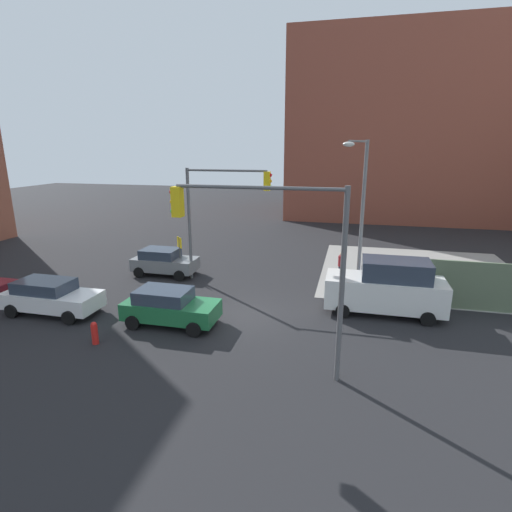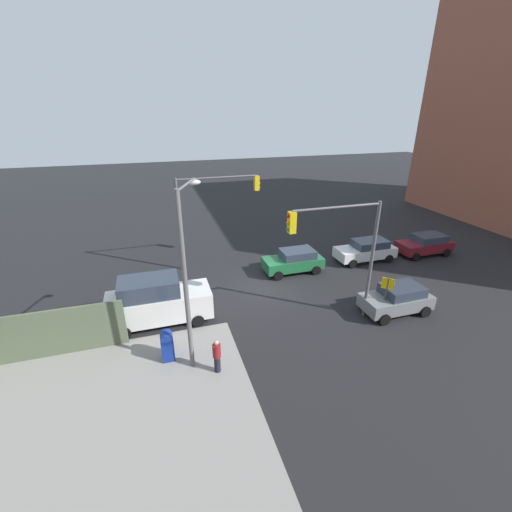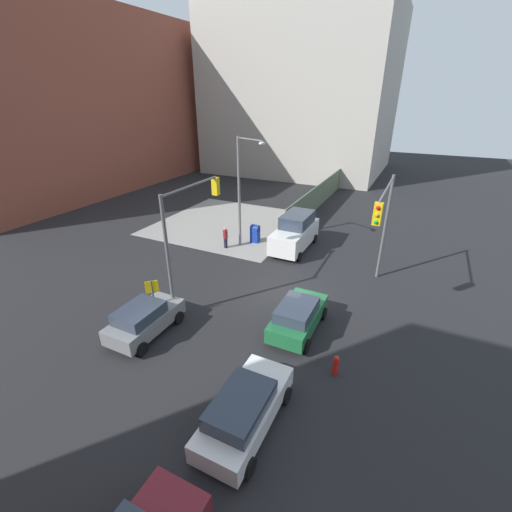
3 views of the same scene
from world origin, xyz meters
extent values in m
plane|color=black|center=(0.00, 0.00, 0.00)|extent=(120.00, 120.00, 0.00)
cube|color=gray|center=(9.00, 9.00, 0.01)|extent=(12.00, 12.00, 0.01)
cube|color=#56664C|center=(18.74, 3.20, 1.20)|extent=(21.49, 0.12, 2.40)
cube|color=brown|center=(13.43, 34.00, 9.51)|extent=(32.00, 18.00, 19.02)
cube|color=#ADA89E|center=(36.00, 11.72, 10.81)|extent=(20.00, 24.00, 21.61)
cylinder|color=brown|center=(30.17, 30.00, 8.30)|extent=(1.80, 1.80, 16.60)
cylinder|color=#59595B|center=(-4.50, 4.50, 3.25)|extent=(0.18, 0.18, 6.50)
cylinder|color=#59595B|center=(-2.20, 4.50, 6.38)|extent=(4.60, 0.12, 0.12)
cube|color=yellow|center=(0.10, 4.50, 5.85)|extent=(0.32, 0.36, 1.00)
sphere|color=red|center=(0.28, 4.50, 6.17)|extent=(0.18, 0.18, 0.18)
sphere|color=orange|center=(0.28, 4.50, 5.85)|extent=(0.18, 0.18, 0.18)
sphere|color=green|center=(0.28, 4.50, 5.53)|extent=(0.18, 0.18, 0.18)
cylinder|color=#59595B|center=(4.50, -4.50, 3.25)|extent=(0.18, 0.18, 6.50)
cylinder|color=#59595B|center=(1.75, -4.50, 6.38)|extent=(5.50, 0.12, 0.12)
cube|color=yellow|center=(-1.00, -4.50, 5.85)|extent=(0.32, 0.36, 1.00)
sphere|color=red|center=(-1.18, -4.50, 6.17)|extent=(0.18, 0.18, 0.18)
sphere|color=orange|center=(-1.18, -4.50, 5.85)|extent=(0.18, 0.18, 0.18)
sphere|color=green|center=(-1.18, -4.50, 5.53)|extent=(0.18, 0.18, 0.18)
cylinder|color=slate|center=(5.20, 5.80, 4.00)|extent=(0.20, 0.20, 8.00)
cylinder|color=slate|center=(4.74, 4.69, 7.90)|extent=(1.00, 2.26, 0.10)
ellipsoid|color=silver|center=(4.29, 3.58, 7.75)|extent=(0.56, 0.36, 0.24)
cylinder|color=#4C4C4C|center=(-5.40, 4.94, 1.20)|extent=(0.08, 0.08, 2.40)
cube|color=yellow|center=(-5.40, 4.94, 2.05)|extent=(0.48, 0.48, 0.64)
cube|color=navy|center=(6.20, 5.00, 0.57)|extent=(0.56, 0.64, 1.15)
cylinder|color=navy|center=(6.20, 5.00, 1.15)|extent=(0.56, 0.64, 0.56)
cylinder|color=red|center=(-5.00, -4.20, 0.40)|extent=(0.26, 0.26, 0.80)
sphere|color=red|center=(-5.00, -4.20, 0.82)|extent=(0.24, 0.24, 0.24)
cylinder|color=black|center=(-12.47, -0.76, 0.32)|extent=(0.64, 0.22, 0.64)
cube|color=#1E6638|center=(-2.81, -1.78, 0.70)|extent=(4.13, 1.80, 0.75)
cube|color=#2D3847|center=(-3.14, -1.78, 1.35)|extent=(2.31, 1.58, 0.55)
cylinder|color=black|center=(-1.41, -0.88, 0.32)|extent=(0.64, 0.22, 0.64)
cylinder|color=black|center=(-1.41, -2.68, 0.32)|extent=(0.64, 0.22, 0.64)
cylinder|color=black|center=(-4.22, -0.88, 0.32)|extent=(0.64, 0.22, 0.64)
cylinder|color=black|center=(-4.22, -2.68, 0.32)|extent=(0.64, 0.22, 0.64)
cube|color=slate|center=(-6.31, 4.74, 0.70)|extent=(3.87, 1.80, 0.75)
cube|color=#2D3847|center=(-6.62, 4.74, 1.35)|extent=(2.17, 1.58, 0.55)
cylinder|color=black|center=(-4.99, 5.64, 0.32)|extent=(0.64, 0.22, 0.64)
cylinder|color=black|center=(-4.99, 3.84, 0.32)|extent=(0.64, 0.22, 0.64)
cylinder|color=black|center=(-7.62, 5.64, 0.32)|extent=(0.64, 0.22, 0.64)
cylinder|color=black|center=(-7.62, 3.84, 0.32)|extent=(0.64, 0.22, 0.64)
cube|color=white|center=(-8.76, -1.99, 0.70)|extent=(4.50, 1.80, 0.75)
cube|color=#2D3847|center=(-9.12, -1.99, 1.35)|extent=(2.52, 1.58, 0.55)
cylinder|color=black|center=(-7.24, -1.09, 0.32)|extent=(0.64, 0.22, 0.64)
cylinder|color=black|center=(-7.24, -2.89, 0.32)|extent=(0.64, 0.22, 0.64)
cylinder|color=black|center=(-10.29, -1.09, 0.32)|extent=(0.64, 0.22, 0.64)
cylinder|color=black|center=(-10.29, -2.89, 0.32)|extent=(0.64, 0.22, 0.64)
cube|color=white|center=(6.35, 1.80, 1.02)|extent=(5.40, 2.10, 1.40)
cube|color=#2D3847|center=(6.78, 1.80, 2.17)|extent=(3.02, 1.85, 0.90)
cylinder|color=black|center=(4.51, 0.75, 0.32)|extent=(0.64, 0.22, 0.64)
cylinder|color=black|center=(4.51, 2.85, 0.32)|extent=(0.64, 0.22, 0.64)
cylinder|color=black|center=(8.18, 0.75, 0.32)|extent=(0.64, 0.22, 0.64)
cylinder|color=black|center=(8.18, 2.85, 0.32)|extent=(0.64, 0.22, 0.64)
cylinder|color=maroon|center=(4.20, 6.50, 1.10)|extent=(0.36, 0.36, 0.63)
sphere|color=tan|center=(4.20, 6.50, 1.52)|extent=(0.21, 0.21, 0.21)
cylinder|color=#1E1E2D|center=(4.20, 6.50, 0.40)|extent=(0.28, 0.28, 0.79)
camera|label=1|loc=(4.69, -16.76, 7.59)|focal=28.00mm
camera|label=2|loc=(6.07, 18.28, 10.65)|focal=24.00mm
camera|label=3|loc=(-16.14, -5.97, 10.59)|focal=24.00mm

